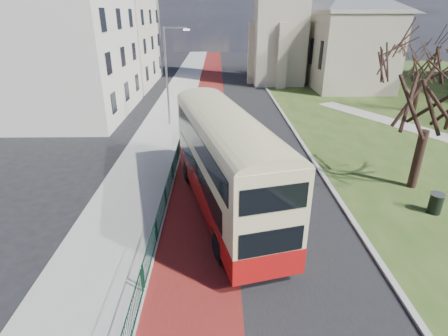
{
  "coord_description": "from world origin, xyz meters",
  "views": [
    {
      "loc": [
        -0.28,
        -11.7,
        9.11
      ],
      "look_at": [
        0.02,
        4.23,
        2.0
      ],
      "focal_mm": 28.0,
      "sensor_mm": 36.0,
      "label": 1
    }
  ],
  "objects_px": {
    "streetlamp": "(168,72)",
    "bus": "(225,159)",
    "winter_tree_far": "(426,55)",
    "litter_bin": "(436,203)",
    "winter_tree_near": "(437,80)"
  },
  "relations": [
    {
      "from": "streetlamp",
      "to": "bus",
      "type": "bearing_deg",
      "value": -73.12
    },
    {
      "from": "streetlamp",
      "to": "winter_tree_far",
      "type": "xyz_separation_m",
      "value": [
        23.81,
        4.35,
        0.82
      ]
    },
    {
      "from": "bus",
      "to": "winter_tree_far",
      "type": "xyz_separation_m",
      "value": [
        19.4,
        18.87,
        2.64
      ]
    },
    {
      "from": "winter_tree_far",
      "to": "litter_bin",
      "type": "height_order",
      "value": "winter_tree_far"
    },
    {
      "from": "winter_tree_near",
      "to": "winter_tree_far",
      "type": "xyz_separation_m",
      "value": [
        8.73,
        16.51,
        -0.58
      ]
    },
    {
      "from": "winter_tree_far",
      "to": "litter_bin",
      "type": "xyz_separation_m",
      "value": [
        -9.08,
        -19.36,
        -4.84
      ]
    },
    {
      "from": "litter_bin",
      "to": "winter_tree_near",
      "type": "bearing_deg",
      "value": 82.83
    },
    {
      "from": "bus",
      "to": "winter_tree_near",
      "type": "height_order",
      "value": "winter_tree_near"
    },
    {
      "from": "winter_tree_near",
      "to": "winter_tree_far",
      "type": "height_order",
      "value": "winter_tree_near"
    },
    {
      "from": "winter_tree_near",
      "to": "litter_bin",
      "type": "distance_m",
      "value": 6.14
    },
    {
      "from": "bus",
      "to": "litter_bin",
      "type": "height_order",
      "value": "bus"
    },
    {
      "from": "winter_tree_far",
      "to": "litter_bin",
      "type": "bearing_deg",
      "value": -115.14
    },
    {
      "from": "winter_tree_near",
      "to": "winter_tree_far",
      "type": "distance_m",
      "value": 18.68
    },
    {
      "from": "bus",
      "to": "winter_tree_far",
      "type": "relative_size",
      "value": 1.54
    },
    {
      "from": "streetlamp",
      "to": "winter_tree_near",
      "type": "bearing_deg",
      "value": -38.88
    }
  ]
}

